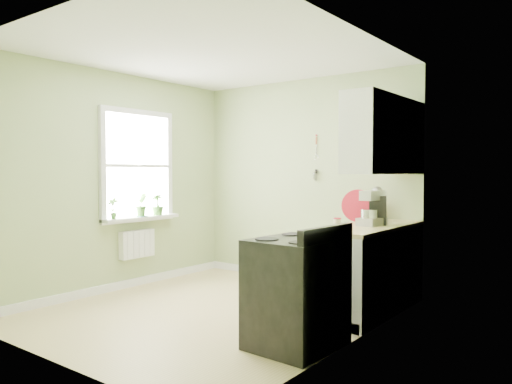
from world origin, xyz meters
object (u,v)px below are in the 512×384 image
Objects in this scene: stand_mixer at (373,209)px; kettle at (377,210)px; stove at (297,292)px; coffee_maker at (378,211)px.

stand_mixer is 0.75m from kettle.
kettle reaches higher than stove.
stove is 2.17m from kettle.
stand_mixer is at bearing -70.18° from kettle.
kettle is 0.67× the size of coffee_maker.
kettle is at bearing 109.82° from stand_mixer.
coffee_maker is at bearing 82.61° from stand_mixer.
kettle is 0.66m from coffee_maker.
kettle is at bearing 113.76° from coffee_maker.
stove is 3.35× the size of coffee_maker.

